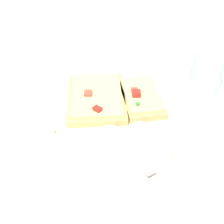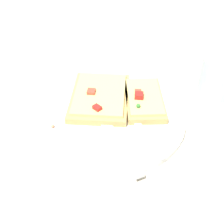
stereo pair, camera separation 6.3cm
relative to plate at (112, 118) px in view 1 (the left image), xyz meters
name	(u,v)px [view 1 (the left image)]	position (x,y,z in m)	size (l,w,h in m)	color
ground_plane	(112,120)	(0.00, 0.00, -0.01)	(4.00, 4.00, 0.00)	#BCB29E
plate	(112,118)	(0.00, 0.00, 0.00)	(0.30, 0.30, 0.01)	white
fork	(133,115)	(-0.03, 0.03, 0.01)	(0.05, 0.22, 0.01)	silver
knife	(123,141)	(0.03, 0.07, 0.01)	(0.05, 0.21, 0.01)	silver
pizza_slice_main	(97,98)	(0.00, -0.06, 0.02)	(0.19, 0.20, 0.03)	tan
pizza_slice_corner	(142,97)	(-0.08, 0.00, 0.02)	(0.14, 0.16, 0.03)	tan
crumb_scatter	(90,107)	(0.02, -0.05, 0.01)	(0.22, 0.09, 0.01)	tan
drinking_glass	(208,70)	(-0.24, 0.05, 0.04)	(0.07, 0.07, 0.09)	silver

